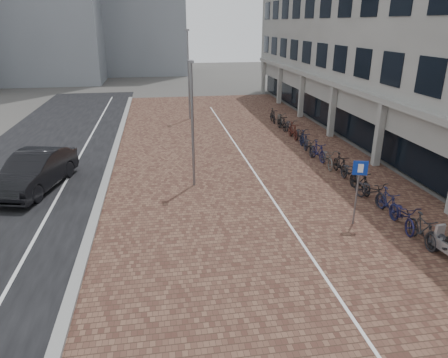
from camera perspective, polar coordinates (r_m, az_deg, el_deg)
ground at (r=11.69m, az=4.94°, el=-16.65°), size 140.00×140.00×0.00m
plaza_brick at (r=22.54m, az=2.57°, el=2.66°), size 14.50×42.00×0.04m
street_asphalt at (r=23.06m, az=-25.28°, el=1.01°), size 8.00×50.00×0.03m
curb at (r=22.25m, az=-15.65°, el=1.78°), size 0.35×42.00×0.14m
lane_line at (r=22.57m, az=-20.42°, el=1.36°), size 0.12×44.00×0.00m
parking_line at (r=22.58m, az=3.07°, el=2.75°), size 0.10×30.00×0.00m
car_dark at (r=20.24m, az=-24.99°, el=1.00°), size 3.00×5.49×1.72m
parking_sign at (r=15.54m, az=18.30°, el=-0.45°), size 0.52×0.19×2.53m
lamp_near at (r=18.21m, az=-4.42°, el=7.27°), size 0.12×0.12×5.60m
lamp_far at (r=31.90m, az=-4.98°, el=14.14°), size 0.12×0.12×6.61m
bike_row at (r=22.41m, az=13.99°, el=3.30°), size 1.24×21.44×1.05m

